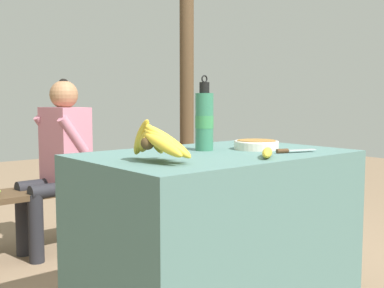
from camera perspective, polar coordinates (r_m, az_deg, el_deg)
market_counter at (r=2.20m, az=2.84°, el=-10.78°), size 1.17×0.76×0.75m
banana_bunch_ripe at (r=1.80m, az=-4.22°, el=0.31°), size 0.18×0.34×0.18m
serving_bowl at (r=2.27m, az=7.63°, el=-0.02°), size 0.21×0.21×0.04m
water_bottle at (r=2.20m, az=1.47°, el=2.83°), size 0.08×0.08×0.34m
loose_banana_front at (r=1.97m, az=8.91°, el=-1.03°), size 0.18×0.16×0.04m
knife at (r=2.15m, az=11.57°, el=-0.77°), size 0.20×0.08×0.02m
wooden_bench at (r=3.21m, az=-17.45°, el=-6.36°), size 1.41×0.32×0.42m
seated_vendor at (r=3.17m, az=-15.50°, el=-1.13°), size 0.41×0.40×1.11m
support_post_far at (r=3.97m, az=-0.63°, el=8.90°), size 0.12×0.12×2.45m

